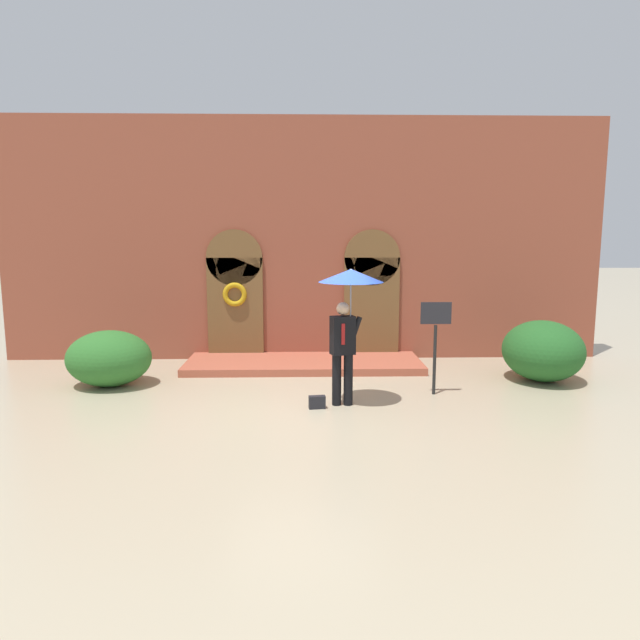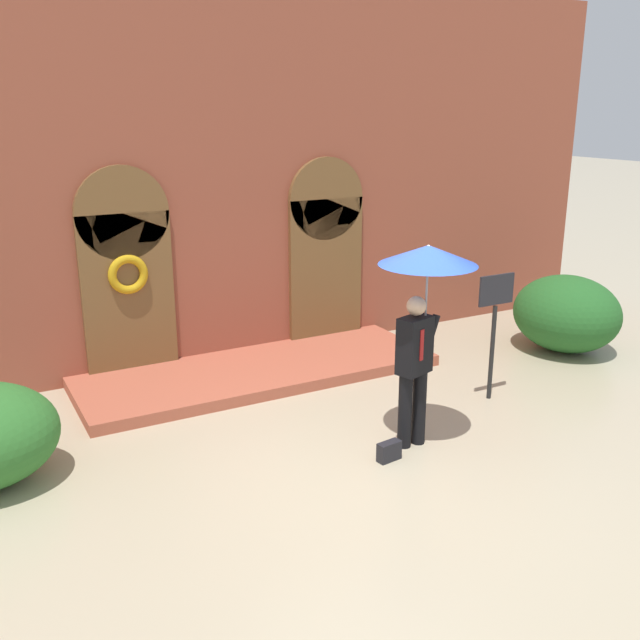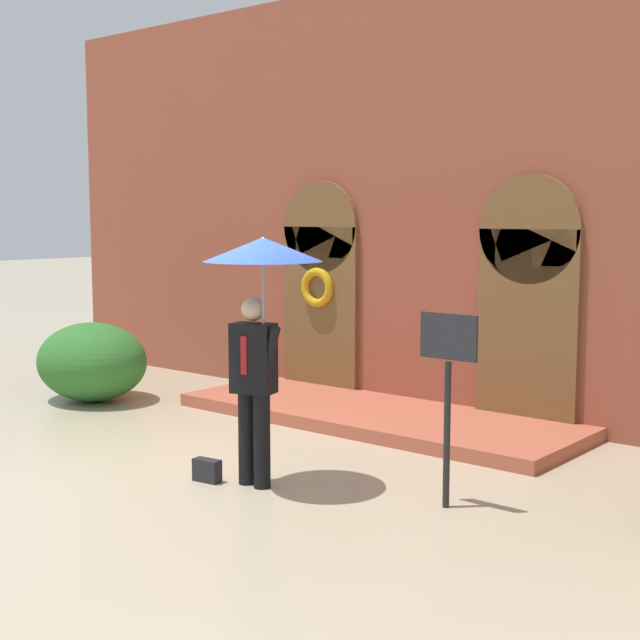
# 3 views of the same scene
# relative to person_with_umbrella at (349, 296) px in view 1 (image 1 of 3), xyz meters

# --- Properties ---
(ground_plane) EXTENTS (80.00, 80.00, 0.00)m
(ground_plane) POSITION_rel_person_with_umbrella_xyz_m (-0.77, -0.19, -1.91)
(ground_plane) COLOR tan
(building_facade) EXTENTS (14.00, 2.30, 5.60)m
(building_facade) POSITION_rel_person_with_umbrella_xyz_m (-0.78, 3.96, 0.77)
(building_facade) COLOR brown
(building_facade) RESTS_ON ground
(person_with_umbrella) EXTENTS (1.10, 1.10, 2.36)m
(person_with_umbrella) POSITION_rel_person_with_umbrella_xyz_m (0.00, 0.00, 0.00)
(person_with_umbrella) COLOR black
(person_with_umbrella) RESTS_ON ground
(handbag) EXTENTS (0.29, 0.16, 0.22)m
(handbag) POSITION_rel_person_with_umbrella_xyz_m (-0.54, -0.20, -1.80)
(handbag) COLOR black
(handbag) RESTS_ON ground
(sign_post) EXTENTS (0.56, 0.06, 1.72)m
(sign_post) POSITION_rel_person_with_umbrella_xyz_m (1.64, 0.62, -0.75)
(sign_post) COLOR black
(sign_post) RESTS_ON ground
(shrub_left) EXTENTS (1.63, 1.42, 1.09)m
(shrub_left) POSITION_rel_person_with_umbrella_xyz_m (-4.57, 1.40, -1.37)
(shrub_left) COLOR #2D6B28
(shrub_left) RESTS_ON ground
(shrub_right) EXTENTS (1.57, 1.76, 1.22)m
(shrub_right) POSITION_rel_person_with_umbrella_xyz_m (4.06, 1.58, -1.30)
(shrub_right) COLOR #235B23
(shrub_right) RESTS_ON ground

